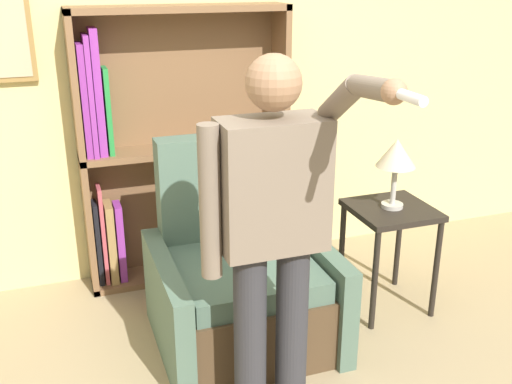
{
  "coord_description": "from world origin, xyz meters",
  "views": [
    {
      "loc": [
        -0.75,
        -1.89,
        2.03
      ],
      "look_at": [
        0.12,
        0.62,
        1.04
      ],
      "focal_mm": 42.0,
      "sensor_mm": 36.0,
      "label": 1
    }
  ],
  "objects_px": {
    "bookcase": "(167,151)",
    "side_table": "(390,225)",
    "armchair": "(239,282)",
    "table_lamp": "(396,156)",
    "person_standing": "(273,226)"
  },
  "relations": [
    {
      "from": "bookcase",
      "to": "armchair",
      "type": "bearing_deg",
      "value": -75.94
    },
    {
      "from": "bookcase",
      "to": "side_table",
      "type": "height_order",
      "value": "bookcase"
    },
    {
      "from": "person_standing",
      "to": "table_lamp",
      "type": "bearing_deg",
      "value": 34.06
    },
    {
      "from": "bookcase",
      "to": "armchair",
      "type": "xyz_separation_m",
      "value": [
        0.22,
        -0.87,
        -0.55
      ]
    },
    {
      "from": "person_standing",
      "to": "table_lamp",
      "type": "xyz_separation_m",
      "value": [
        1.04,
        0.71,
        -0.0
      ]
    },
    {
      "from": "armchair",
      "to": "table_lamp",
      "type": "distance_m",
      "value": 1.17
    },
    {
      "from": "bookcase",
      "to": "side_table",
      "type": "distance_m",
      "value": 1.51
    },
    {
      "from": "side_table",
      "to": "table_lamp",
      "type": "height_order",
      "value": "table_lamp"
    },
    {
      "from": "armchair",
      "to": "side_table",
      "type": "bearing_deg",
      "value": 0.2
    },
    {
      "from": "bookcase",
      "to": "table_lamp",
      "type": "xyz_separation_m",
      "value": [
        1.19,
        -0.87,
        0.1
      ]
    },
    {
      "from": "table_lamp",
      "to": "armchair",
      "type": "bearing_deg",
      "value": -179.8
    },
    {
      "from": "armchair",
      "to": "side_table",
      "type": "xyz_separation_m",
      "value": [
        0.97,
        0.0,
        0.21
      ]
    },
    {
      "from": "armchair",
      "to": "person_standing",
      "type": "bearing_deg",
      "value": -95.69
    },
    {
      "from": "table_lamp",
      "to": "side_table",
      "type": "bearing_deg",
      "value": 45.0
    },
    {
      "from": "person_standing",
      "to": "side_table",
      "type": "bearing_deg",
      "value": 34.06
    }
  ]
}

